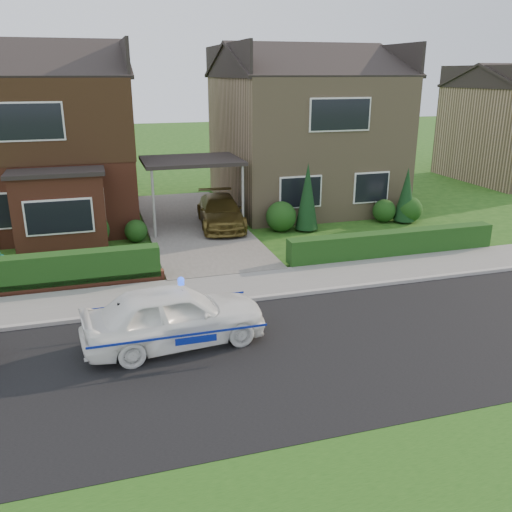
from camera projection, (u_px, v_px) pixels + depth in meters
name	position (u px, v px, depth m)	size (l,w,h in m)	color
ground	(284.00, 355.00, 12.06)	(120.00, 120.00, 0.00)	#1C4813
road	(284.00, 355.00, 12.06)	(60.00, 6.00, 0.02)	black
kerb	(247.00, 300.00, 14.81)	(60.00, 0.16, 0.12)	#9E9993
sidewalk	(237.00, 287.00, 15.76)	(60.00, 2.00, 0.10)	slate
driveway	(194.00, 226.00, 22.02)	(3.80, 12.00, 0.12)	#666059
house_left	(36.00, 129.00, 21.88)	(7.50, 9.53, 7.25)	brown
house_right	(302.00, 125.00, 25.16)	(7.50, 8.06, 7.25)	#927B59
carport_link	(192.00, 162.00, 21.15)	(3.80, 3.00, 2.77)	black
dwarf_wall	(27.00, 289.00, 15.24)	(7.70, 0.25, 0.36)	brown
hedge_left	(28.00, 293.00, 15.43)	(7.50, 0.55, 0.90)	#153811
hedge_right	(392.00, 257.00, 18.49)	(7.50, 0.55, 0.80)	#153811
shrub_left_mid	(90.00, 230.00, 19.20)	(1.32, 1.32, 1.32)	#153811
shrub_left_near	(136.00, 231.00, 19.98)	(0.84, 0.84, 0.84)	#153811
shrub_right_near	(281.00, 217.00, 21.26)	(1.20, 1.20, 1.20)	#153811
shrub_right_mid	(384.00, 211.00, 22.64)	(0.96, 0.96, 0.96)	#153811
shrub_right_far	(409.00, 209.00, 22.62)	(1.08, 1.08, 1.08)	#153811
conifer_a	(307.00, 199.00, 21.13)	(0.90, 0.90, 2.60)	black
conifer_b	(406.00, 197.00, 22.39)	(0.90, 0.90, 2.20)	black
police_car	(174.00, 316.00, 12.32)	(3.82, 4.30, 1.58)	white
driveway_car	(221.00, 211.00, 21.57)	(1.67, 4.11, 1.19)	brown
potted_plant_c	(31.00, 274.00, 15.82)	(0.42, 0.42, 0.75)	gray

